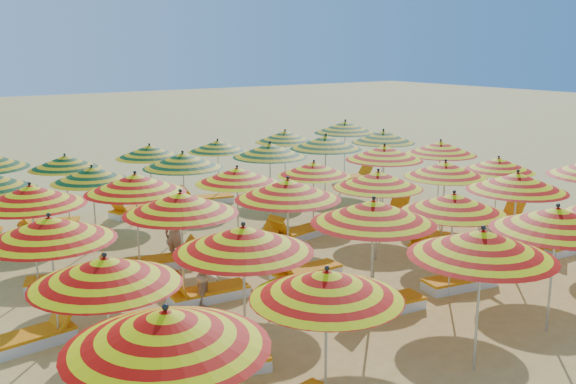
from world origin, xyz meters
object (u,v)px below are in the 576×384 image
object	(u,v)px
umbrella_26	(183,160)
lounger_7	(566,246)
umbrella_1	(327,285)
umbrella_31	(65,162)
umbrella_13	(181,203)
umbrella_34	(285,137)
lounger_20	(134,210)
umbrella_29	(383,137)
lounger_6	(522,258)
lounger_2	(149,378)
lounger_19	(48,224)
lounger_21	(206,199)
umbrella_3	(557,219)
umbrella_6	(105,271)
umbrella_18	(30,195)
umbrella_35	(345,127)
lounger_4	(382,305)
umbrella_28	(326,142)
lounger_11	(430,243)
umbrella_25	(92,175)
lounger_15	(256,241)
umbrella_22	(384,153)
lounger_9	(207,293)
umbrella_32	(150,151)
umbrella_7	(243,239)
lounger_17	(391,214)
umbrella_2	(482,244)
umbrella_23	(440,148)
umbrella_16	(445,170)
umbrella_27	(270,150)
umbrella_12	(50,229)
umbrella_14	(288,189)
lounger_10	(305,273)
umbrella_10	(517,182)
umbrella_15	(378,180)
lounger_3	(216,363)
umbrella_9	(454,203)
lounger_14	(162,262)
lounger_5	(461,281)
lounger_12	(503,220)
umbrella_33	(218,146)
umbrella_17	(498,165)
beachgoer_b	(208,275)
lounger_13	(68,281)
lounger_22	(354,178)

from	to	relation	value
umbrella_26	lounger_7	size ratio (longest dim) A/B	1.58
umbrella_1	umbrella_31	distance (m)	12.25
umbrella_13	umbrella_34	distance (m)	10.87
umbrella_34	lounger_20	distance (m)	6.19
umbrella_29	lounger_6	world-z (taller)	umbrella_29
lounger_2	lounger_19	bearing A→B (deg)	71.46
lounger_21	umbrella_26	bearing A→B (deg)	63.91
umbrella_3	umbrella_6	size ratio (longest dim) A/B	1.14
umbrella_18	umbrella_35	xyz separation A→B (m)	(12.63, 4.87, 0.06)
lounger_4	lounger_6	bearing A→B (deg)	-169.91
umbrella_28	lounger_11	world-z (taller)	umbrella_28
umbrella_25	lounger_2	size ratio (longest dim) A/B	1.56
lounger_15	umbrella_22	bearing A→B (deg)	-13.52
lounger_9	lounger_20	size ratio (longest dim) A/B	0.97
umbrella_22	lounger_19	distance (m)	10.18
umbrella_32	umbrella_34	xyz separation A→B (m)	(5.29, 0.14, 0.04)
lounger_2	umbrella_7	bearing A→B (deg)	-16.37
lounger_15	lounger_17	xyz separation A→B (m)	(4.98, 0.03, 0.00)
umbrella_13	umbrella_26	xyz separation A→B (m)	(2.32, 4.82, -0.07)
umbrella_2	umbrella_13	bearing A→B (deg)	117.80
umbrella_23	umbrella_32	bearing A→B (deg)	145.05
umbrella_13	umbrella_29	size ratio (longest dim) A/B	1.03
umbrella_16	umbrella_31	bearing A→B (deg)	136.94
umbrella_26	umbrella_27	world-z (taller)	umbrella_27
lounger_4	lounger_9	xyz separation A→B (m)	(-2.64, 2.57, 0.00)
umbrella_12	lounger_6	distance (m)	11.03
umbrella_14	lounger_10	size ratio (longest dim) A/B	1.72
umbrella_10	umbrella_15	bearing A→B (deg)	132.17
umbrella_22	lounger_3	distance (m)	10.20
umbrella_25	umbrella_9	bearing A→B (deg)	-55.89
lounger_9	lounger_21	bearing A→B (deg)	-112.06
umbrella_14	umbrella_18	size ratio (longest dim) A/B	0.99
lounger_14	lounger_5	bearing A→B (deg)	-33.02
umbrella_1	umbrella_27	size ratio (longest dim) A/B	0.87
lounger_14	lounger_17	world-z (taller)	same
umbrella_16	lounger_2	size ratio (longest dim) A/B	1.45
lounger_15	umbrella_13	bearing A→B (deg)	-153.30
lounger_12	umbrella_33	bearing A→B (deg)	117.82
umbrella_17	lounger_2	bearing A→B (deg)	-167.15
umbrella_22	umbrella_34	bearing A→B (deg)	90.08
umbrella_35	lounger_9	distance (m)	12.47
umbrella_28	lounger_6	size ratio (longest dim) A/B	1.64
lounger_21	beachgoer_b	bearing A→B (deg)	74.23
lounger_17	beachgoer_b	bearing A→B (deg)	177.88
lounger_13	lounger_14	size ratio (longest dim) A/B	1.01
umbrella_6	lounger_15	distance (m)	8.15
lounger_6	lounger_15	world-z (taller)	same
umbrella_35	lounger_12	size ratio (longest dim) A/B	1.58
lounger_22	umbrella_27	bearing A→B (deg)	-157.76
umbrella_29	umbrella_10	bearing A→B (deg)	-110.47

